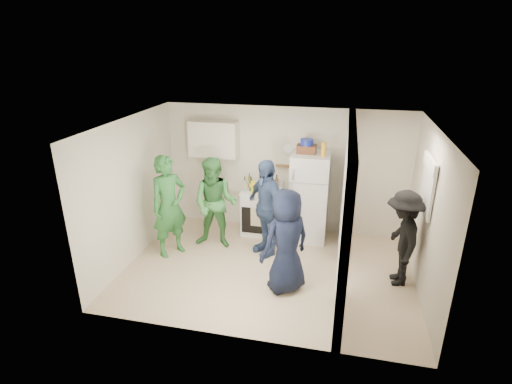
% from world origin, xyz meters
% --- Properties ---
extents(floor, '(4.80, 4.80, 0.00)m').
position_xyz_m(floor, '(0.00, 0.00, 0.00)').
color(floor, beige).
rests_on(floor, ground).
extents(wall_back, '(4.80, 0.00, 4.80)m').
position_xyz_m(wall_back, '(0.00, 1.70, 1.25)').
color(wall_back, silver).
rests_on(wall_back, floor).
extents(wall_front, '(4.80, 0.00, 4.80)m').
position_xyz_m(wall_front, '(0.00, -1.70, 1.25)').
color(wall_front, silver).
rests_on(wall_front, floor).
extents(wall_left, '(0.00, 3.40, 3.40)m').
position_xyz_m(wall_left, '(-2.40, 0.00, 1.25)').
color(wall_left, silver).
rests_on(wall_left, floor).
extents(wall_right, '(0.00, 3.40, 3.40)m').
position_xyz_m(wall_right, '(2.40, 0.00, 1.25)').
color(wall_right, silver).
rests_on(wall_right, floor).
extents(ceiling, '(4.80, 4.80, 0.00)m').
position_xyz_m(ceiling, '(0.00, 0.00, 2.50)').
color(ceiling, white).
rests_on(ceiling, wall_back).
extents(partition_pier_back, '(0.12, 1.20, 2.50)m').
position_xyz_m(partition_pier_back, '(1.20, 1.10, 1.25)').
color(partition_pier_back, silver).
rests_on(partition_pier_back, floor).
extents(partition_pier_front, '(0.12, 1.20, 2.50)m').
position_xyz_m(partition_pier_front, '(1.20, -1.10, 1.25)').
color(partition_pier_front, silver).
rests_on(partition_pier_front, floor).
extents(partition_header, '(0.12, 1.00, 0.40)m').
position_xyz_m(partition_header, '(1.20, 0.00, 2.30)').
color(partition_header, silver).
rests_on(partition_header, partition_pier_back).
extents(stove, '(0.76, 0.64, 0.91)m').
position_xyz_m(stove, '(-0.40, 1.37, 0.45)').
color(stove, white).
rests_on(stove, floor).
extents(upper_cabinet, '(0.95, 0.34, 0.70)m').
position_xyz_m(upper_cabinet, '(-1.40, 1.52, 1.85)').
color(upper_cabinet, silver).
rests_on(upper_cabinet, wall_back).
extents(fridge, '(0.71, 0.69, 1.71)m').
position_xyz_m(fridge, '(0.53, 1.34, 0.86)').
color(fridge, silver).
rests_on(fridge, floor).
extents(wicker_basket, '(0.35, 0.25, 0.15)m').
position_xyz_m(wicker_basket, '(0.43, 1.39, 1.79)').
color(wicker_basket, brown).
rests_on(wicker_basket, fridge).
extents(blue_bowl, '(0.24, 0.24, 0.11)m').
position_xyz_m(blue_bowl, '(0.43, 1.39, 1.92)').
color(blue_bowl, '#16259A').
rests_on(blue_bowl, wicker_basket).
extents(yellow_cup_stack_top, '(0.09, 0.09, 0.25)m').
position_xyz_m(yellow_cup_stack_top, '(0.75, 1.24, 1.84)').
color(yellow_cup_stack_top, '#FFAD15').
rests_on(yellow_cup_stack_top, fridge).
extents(wall_clock, '(0.22, 0.02, 0.22)m').
position_xyz_m(wall_clock, '(0.05, 1.68, 1.70)').
color(wall_clock, white).
rests_on(wall_clock, wall_back).
extents(spice_shelf, '(0.35, 0.08, 0.03)m').
position_xyz_m(spice_shelf, '(0.00, 1.65, 1.35)').
color(spice_shelf, olive).
rests_on(spice_shelf, wall_back).
extents(nook_window, '(0.03, 0.70, 0.80)m').
position_xyz_m(nook_window, '(2.38, 0.20, 1.65)').
color(nook_window, black).
rests_on(nook_window, wall_right).
extents(nook_window_frame, '(0.04, 0.76, 0.86)m').
position_xyz_m(nook_window_frame, '(2.36, 0.20, 1.65)').
color(nook_window_frame, white).
rests_on(nook_window_frame, wall_right).
extents(nook_valance, '(0.04, 0.82, 0.18)m').
position_xyz_m(nook_valance, '(2.34, 0.20, 2.00)').
color(nook_valance, white).
rests_on(nook_valance, wall_right).
extents(yellow_cup_stack_stove, '(0.09, 0.09, 0.25)m').
position_xyz_m(yellow_cup_stack_stove, '(-0.52, 1.15, 1.03)').
color(yellow_cup_stack_stove, yellow).
rests_on(yellow_cup_stack_stove, stove).
extents(red_cup, '(0.09, 0.09, 0.12)m').
position_xyz_m(red_cup, '(-0.18, 1.17, 0.97)').
color(red_cup, red).
rests_on(red_cup, stove).
extents(person_green_left, '(0.76, 0.81, 1.86)m').
position_xyz_m(person_green_left, '(-1.83, 0.20, 0.93)').
color(person_green_left, '#2F772F').
rests_on(person_green_left, floor).
extents(person_green_center, '(0.85, 0.67, 1.72)m').
position_xyz_m(person_green_center, '(-1.12, 0.63, 0.86)').
color(person_green_center, '#40873B').
rests_on(person_green_center, floor).
extents(person_denim, '(1.04, 1.05, 1.78)m').
position_xyz_m(person_denim, '(-0.16, 0.59, 0.89)').
color(person_denim, '#354974').
rests_on(person_denim, floor).
extents(person_navy, '(0.95, 0.94, 1.66)m').
position_xyz_m(person_navy, '(0.36, -0.46, 0.83)').
color(person_navy, black).
rests_on(person_navy, floor).
extents(person_nook, '(0.64, 1.05, 1.57)m').
position_xyz_m(person_nook, '(2.10, 0.11, 0.79)').
color(person_nook, black).
rests_on(person_nook, floor).
extents(bottle_a, '(0.06, 0.06, 0.29)m').
position_xyz_m(bottle_a, '(-0.68, 1.48, 1.05)').
color(bottle_a, olive).
rests_on(bottle_a, stove).
extents(bottle_b, '(0.06, 0.06, 0.30)m').
position_xyz_m(bottle_b, '(-0.60, 1.30, 1.06)').
color(bottle_b, '#1A4E1A').
rests_on(bottle_b, stove).
extents(bottle_c, '(0.06, 0.06, 0.25)m').
position_xyz_m(bottle_c, '(-0.46, 1.54, 1.03)').
color(bottle_c, silver).
rests_on(bottle_c, stove).
extents(bottle_d, '(0.08, 0.08, 0.28)m').
position_xyz_m(bottle_d, '(-0.40, 1.32, 1.05)').
color(bottle_d, brown).
rests_on(bottle_d, stove).
extents(bottle_e, '(0.07, 0.07, 0.27)m').
position_xyz_m(bottle_e, '(-0.32, 1.55, 1.04)').
color(bottle_e, '#989DA9').
rests_on(bottle_e, stove).
extents(bottle_f, '(0.06, 0.06, 0.24)m').
position_xyz_m(bottle_f, '(-0.22, 1.38, 1.03)').
color(bottle_f, '#123316').
rests_on(bottle_f, stove).
extents(bottle_g, '(0.07, 0.07, 0.29)m').
position_xyz_m(bottle_g, '(-0.14, 1.53, 1.05)').
color(bottle_g, olive).
rests_on(bottle_g, stove).
extents(bottle_h, '(0.06, 0.06, 0.30)m').
position_xyz_m(bottle_h, '(-0.72, 1.25, 1.06)').
color(bottle_h, '#A3ABAE').
rests_on(bottle_h, stove).
extents(bottle_i, '(0.07, 0.07, 0.28)m').
position_xyz_m(bottle_i, '(-0.35, 1.45, 1.05)').
color(bottle_i, '#552E0E').
rests_on(bottle_i, stove).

